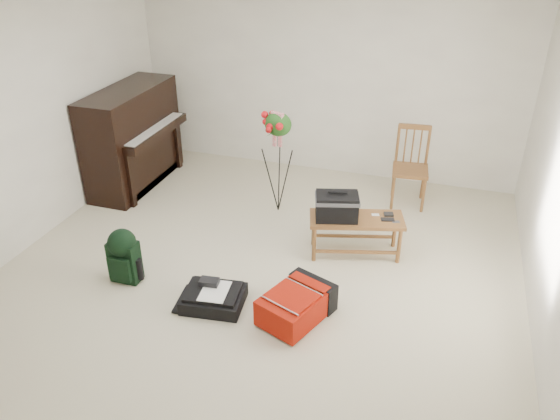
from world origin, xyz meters
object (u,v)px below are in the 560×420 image
(black_duffel, at_px, (214,297))
(flower_stand, at_px, (278,163))
(red_suitcase, at_px, (298,301))
(piano, at_px, (134,140))
(dining_chair, at_px, (411,168))
(green_backpack, at_px, (123,253))
(bench, at_px, (343,208))

(black_duffel, bearing_deg, flower_stand, 82.59)
(red_suitcase, height_order, black_duffel, red_suitcase)
(piano, xyz_separation_m, black_duffel, (1.97, -2.02, -0.52))
(black_duffel, distance_m, flower_stand, 1.94)
(dining_chair, xyz_separation_m, green_backpack, (-2.40, -2.45, -0.16))
(red_suitcase, distance_m, green_backpack, 1.73)
(bench, distance_m, red_suitcase, 1.19)
(piano, xyz_separation_m, dining_chair, (3.41, 0.52, -0.14))
(red_suitcase, bearing_deg, flower_stand, 134.65)
(red_suitcase, xyz_separation_m, black_duffel, (-0.76, -0.10, -0.06))
(red_suitcase, height_order, flower_stand, flower_stand)
(black_duffel, height_order, green_backpack, green_backpack)
(bench, distance_m, flower_stand, 1.12)
(piano, xyz_separation_m, green_backpack, (1.01, -1.93, -0.29))
(piano, relative_size, dining_chair, 1.58)
(piano, bearing_deg, dining_chair, 8.66)
(piano, bearing_deg, green_backpack, -62.43)
(bench, height_order, flower_stand, flower_stand)
(red_suitcase, bearing_deg, dining_chair, 95.88)
(black_duffel, xyz_separation_m, flower_stand, (0.01, 1.87, 0.53))
(piano, distance_m, green_backpack, 2.20)
(dining_chair, distance_m, red_suitcase, 2.56)
(red_suitcase, distance_m, flower_stand, 1.98)
(bench, height_order, dining_chair, dining_chair)
(green_backpack, distance_m, flower_stand, 2.04)
(piano, relative_size, flower_stand, 1.20)
(black_duffel, bearing_deg, red_suitcase, 0.15)
(piano, height_order, black_duffel, piano)
(piano, bearing_deg, black_duffel, -45.79)
(piano, height_order, dining_chair, piano)
(black_duffel, relative_size, green_backpack, 1.06)
(bench, xyz_separation_m, dining_chair, (0.54, 1.32, -0.05))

